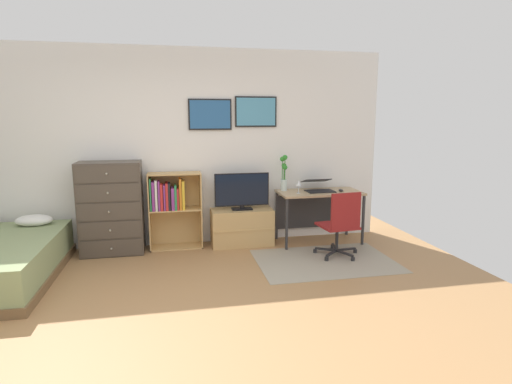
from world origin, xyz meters
TOP-DOWN VIEW (x-y plane):
  - ground_plane at (0.00, 0.00)m, footprint 7.20×7.20m
  - wall_back_with_posters at (0.01, 2.43)m, footprint 6.12×0.09m
  - area_rug at (1.89, 1.28)m, footprint 1.70×1.20m
  - dresser at (-0.75, 2.15)m, footprint 0.79×0.46m
  - bookshelf at (0.02, 2.22)m, footprint 0.71×0.30m
  - tv_stand at (0.98, 2.17)m, footprint 0.85×0.41m
  - television at (0.98, 2.15)m, footprint 0.76×0.16m
  - desk at (2.09, 2.15)m, footprint 1.17×0.59m
  - office_chair at (2.12, 1.37)m, footprint 0.57×0.58m
  - laptop at (2.09, 2.13)m, footprint 0.40×0.43m
  - computer_mouse at (2.38, 2.01)m, footprint 0.06×0.10m
  - bamboo_vase at (1.61, 2.24)m, footprint 0.11×0.10m
  - wine_glass at (1.75, 1.99)m, footprint 0.07×0.07m

SIDE VIEW (x-z plane):
  - ground_plane at x=0.00m, z-range 0.00..0.00m
  - area_rug at x=1.89m, z-range 0.00..0.01m
  - tv_stand at x=0.98m, z-range 0.00..0.51m
  - office_chair at x=2.12m, z-range 0.03..0.89m
  - desk at x=2.09m, z-range 0.23..0.97m
  - dresser at x=-0.75m, z-range 0.00..1.21m
  - bookshelf at x=0.02m, z-range 0.11..1.15m
  - computer_mouse at x=2.38m, z-range 0.74..0.77m
  - television at x=0.98m, z-range 0.51..1.02m
  - laptop at x=2.09m, z-range 0.72..0.89m
  - wine_glass at x=1.75m, z-range 0.78..0.96m
  - bamboo_vase at x=1.61m, z-range 0.73..1.24m
  - wall_back_with_posters at x=0.01m, z-range 0.01..2.71m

